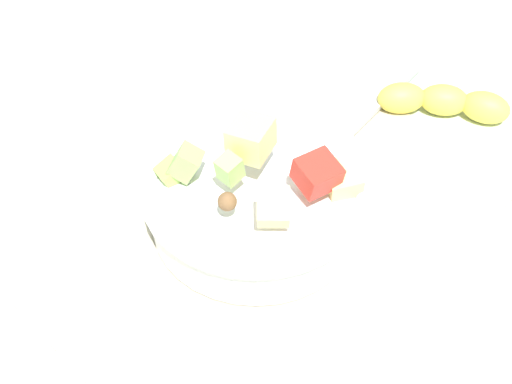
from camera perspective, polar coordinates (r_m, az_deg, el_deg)
The scene contains 5 objects.
ground_plane at distance 0.75m, azimuth 0.03°, elevation -1.89°, with size 2.40×2.40×0.00m, color silver.
placemat at distance 0.75m, azimuth 0.03°, elevation -1.74°, with size 0.46×0.34×0.01m, color #BCB299.
salad_bowl at distance 0.71m, azimuth 0.06°, elevation -0.36°, with size 0.22×0.22×0.11m.
serving_spoon at distance 0.84m, azimuth 7.51°, elevation 5.32°, with size 0.21×0.05×0.01m.
banana_whole at distance 0.87m, azimuth 14.16°, elevation 6.69°, with size 0.11×0.14×0.04m.
Camera 1 is at (0.35, 0.35, 0.56)m, focal length 52.32 mm.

